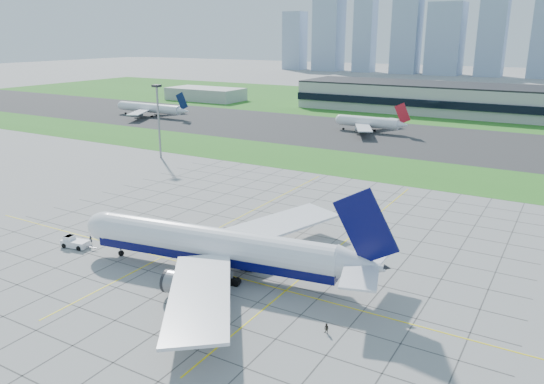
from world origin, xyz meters
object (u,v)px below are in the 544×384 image
object	(u,v)px
crew_far	(326,329)
distant_jet_0	(150,108)
light_mast	(158,112)
distant_jet_1	(370,122)
pushback_tug	(74,242)
crew_near	(91,240)
airliner	(216,246)

from	to	relation	value
crew_far	distant_jet_0	distance (m)	225.63
light_mast	distant_jet_1	distance (m)	98.43
pushback_tug	crew_near	xyz separation A→B (m)	(1.59, 2.90, -0.11)
distant_jet_0	pushback_tug	bearing A→B (deg)	-52.14
light_mast	pushback_tug	xyz separation A→B (m)	(40.78, -72.08, -15.16)
airliner	distant_jet_1	size ratio (longest dim) A/B	1.44
light_mast	distant_jet_1	size ratio (longest dim) A/B	0.60
airliner	crew_far	world-z (taller)	airliner
light_mast	distant_jet_0	size ratio (longest dim) A/B	0.55
distant_jet_0	distant_jet_1	world-z (taller)	same
crew_near	pushback_tug	bearing A→B (deg)	-165.25
pushback_tug	crew_near	distance (m)	3.31
distant_jet_1	crew_far	bearing A→B (deg)	-71.75
light_mast	crew_far	bearing A→B (deg)	-37.27
light_mast	crew_far	world-z (taller)	light_mast
light_mast	distant_jet_0	world-z (taller)	light_mast
light_mast	airliner	size ratio (longest dim) A/B	0.42
crew_near	crew_far	world-z (taller)	crew_near
pushback_tug	distant_jet_1	xyz separation A→B (m)	(5.53, 158.14, 3.46)
airliner	pushback_tug	size ratio (longest dim) A/B	7.34
pushback_tug	crew_far	distance (m)	59.04
airliner	pushback_tug	distance (m)	33.42
distant_jet_0	light_mast	bearing A→B (deg)	-45.28
crew_near	airliner	bearing A→B (deg)	-43.10
crew_near	crew_far	size ratio (longest dim) A/B	1.14
light_mast	distant_jet_1	bearing A→B (deg)	61.72
airliner	distant_jet_0	bearing A→B (deg)	127.47
distant_jet_1	airliner	bearing A→B (deg)	-79.92
crew_near	distant_jet_0	size ratio (longest dim) A/B	0.04
airliner	crew_near	xyz separation A→B (m)	(-31.21, -1.87, -4.38)
light_mast	airliner	xyz separation A→B (m)	(73.58, -67.31, -10.89)
pushback_tug	distant_jet_1	size ratio (longest dim) A/B	0.20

